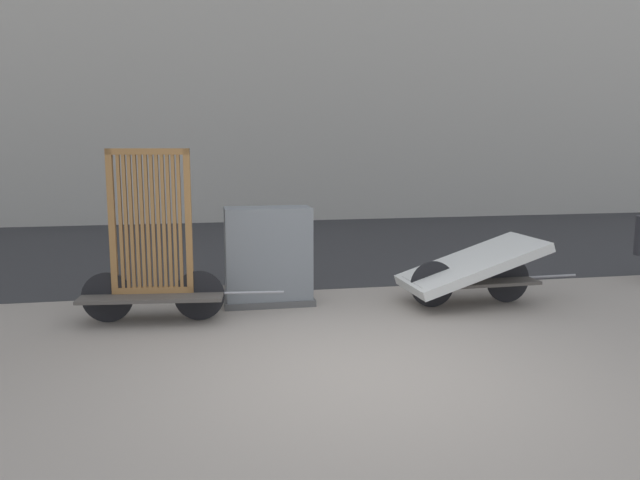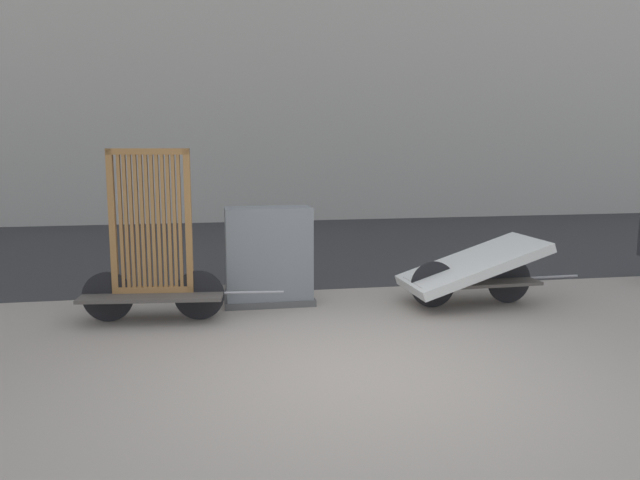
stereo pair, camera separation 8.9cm
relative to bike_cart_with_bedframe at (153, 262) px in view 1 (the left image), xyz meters
name	(u,v)px [view 1 (the left image)]	position (x,y,z in m)	size (l,w,h in m)	color
ground_plane	(365,374)	(1.94, -2.09, -0.70)	(60.00, 60.00, 0.00)	gray
road_strip	(271,245)	(1.94, 5.12, -0.69)	(56.00, 7.91, 0.01)	#2D2D30
bike_cart_with_bedframe	(153,262)	(0.00, 0.00, 0.00)	(2.32, 0.85, 1.98)	#4C4742
bike_cart_with_mattress	(472,268)	(3.90, 0.00, -0.23)	(2.37, 1.06, 0.84)	#4C4742
utility_cabinet	(268,259)	(1.38, 0.52, -0.12)	(1.14, 0.54, 1.24)	#4C4C4C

